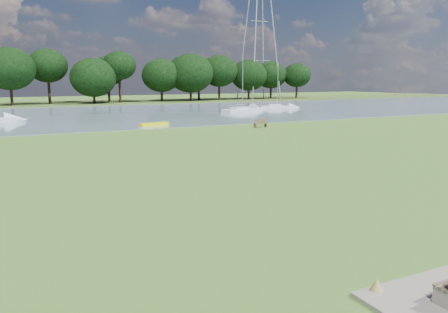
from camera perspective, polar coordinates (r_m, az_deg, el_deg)
name	(u,v)px	position (r m, az deg, el deg)	size (l,w,h in m)	color
ground	(210,178)	(21.91, -1.85, -2.84)	(220.00, 220.00, 0.00)	olive
river	(81,115)	(62.27, -18.12, 5.12)	(220.00, 40.00, 0.10)	slate
far_bank	(58,104)	(92.00, -20.87, 6.43)	(220.00, 20.00, 0.40)	#4C6626
riverbank_bench	(261,123)	(44.49, 4.84, 4.35)	(1.46, 0.45, 0.90)	brown
kayak	(154,124)	(46.51, -9.09, 4.21)	(3.11, 0.72, 0.31)	#E9EA08
tree_line	(31,71)	(87.56, -23.88, 10.23)	(131.84, 8.82, 10.67)	black
sailboat_1	(277,106)	(72.50, 6.92, 6.57)	(6.03, 3.32, 7.39)	silver
sailboat_4	(242,109)	(65.04, 2.38, 6.23)	(7.28, 4.05, 8.72)	silver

